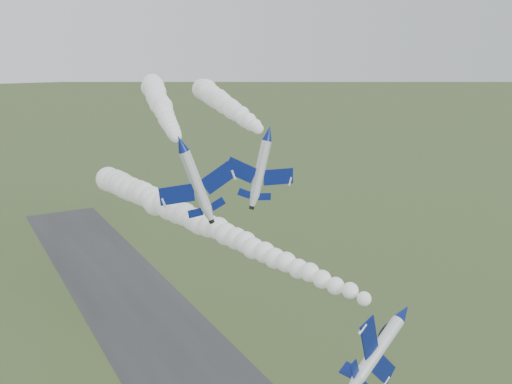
# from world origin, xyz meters

# --- Properties ---
(jet_lead) EXTENTS (5.99, 12.74, 9.11)m
(jet_lead) POSITION_xyz_m (9.14, -8.31, 29.46)
(jet_lead) COLOR white
(smoke_trail_jet_lead) EXTENTS (22.09, 70.21, 5.09)m
(smoke_trail_jet_lead) POSITION_xyz_m (0.87, 29.49, 31.12)
(smoke_trail_jet_lead) COLOR white
(jet_pair_left) EXTENTS (11.12, 13.71, 4.57)m
(jet_pair_left) POSITION_xyz_m (-6.08, 21.22, 46.26)
(jet_pair_left) COLOR white
(smoke_trail_jet_pair_left) EXTENTS (22.48, 65.95, 5.13)m
(smoke_trail_jet_pair_left) POSITION_xyz_m (3.93, 56.89, 48.34)
(smoke_trail_jet_pair_left) COLOR white
(jet_pair_right) EXTENTS (10.99, 13.17, 3.88)m
(jet_pair_right) POSITION_xyz_m (8.34, 21.57, 46.64)
(jet_pair_right) COLOR white
(smoke_trail_jet_pair_right) EXTENTS (22.49, 69.13, 5.55)m
(smoke_trail_jet_pair_right) POSITION_xyz_m (18.62, 58.25, 47.61)
(smoke_trail_jet_pair_right) COLOR white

